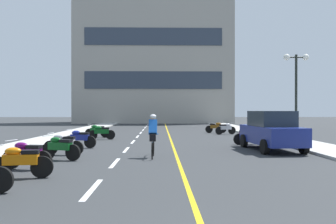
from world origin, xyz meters
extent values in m
plane|color=#2D3033|center=(0.00, 21.00, 0.00)|extent=(140.00, 140.00, 0.00)
cube|color=#A8A8A3|center=(-7.20, 24.00, 0.06)|extent=(2.40, 72.00, 0.12)
cube|color=#A8A8A3|center=(7.20, 24.00, 0.06)|extent=(2.40, 72.00, 0.12)
cube|color=silver|center=(-2.00, 6.00, 0.00)|extent=(0.14, 2.20, 0.01)
cube|color=silver|center=(-2.00, 10.00, 0.00)|extent=(0.14, 2.20, 0.01)
cube|color=silver|center=(-2.00, 14.00, 0.00)|extent=(0.14, 2.20, 0.01)
cube|color=silver|center=(-2.00, 18.00, 0.00)|extent=(0.14, 2.20, 0.01)
cube|color=silver|center=(-2.00, 22.00, 0.00)|extent=(0.14, 2.20, 0.01)
cube|color=silver|center=(-2.00, 26.00, 0.00)|extent=(0.14, 2.20, 0.01)
cube|color=silver|center=(-2.00, 30.00, 0.00)|extent=(0.14, 2.20, 0.01)
cube|color=silver|center=(-2.00, 34.00, 0.00)|extent=(0.14, 2.20, 0.01)
cube|color=silver|center=(-2.00, 38.00, 0.00)|extent=(0.14, 2.20, 0.01)
cube|color=silver|center=(-2.00, 42.00, 0.00)|extent=(0.14, 2.20, 0.01)
cube|color=silver|center=(-2.00, 46.00, 0.00)|extent=(0.14, 2.20, 0.01)
cube|color=gold|center=(0.25, 24.00, 0.00)|extent=(0.12, 66.00, 0.01)
cube|color=#9E998E|center=(-1.32, 49.06, 9.97)|extent=(22.45, 8.12, 19.95)
cube|color=#2D3847|center=(-1.32, 44.95, 5.98)|extent=(18.86, 0.10, 2.39)
cube|color=#2D3847|center=(-1.32, 44.95, 11.97)|extent=(18.86, 0.10, 2.39)
cylinder|color=black|center=(7.36, 17.32, 2.57)|extent=(0.14, 0.14, 4.91)
cylinder|color=black|center=(7.36, 17.32, 4.88)|extent=(1.10, 0.08, 0.08)
sphere|color=white|center=(6.81, 17.32, 4.88)|extent=(0.36, 0.36, 0.36)
sphere|color=white|center=(7.91, 17.32, 4.88)|extent=(0.36, 0.36, 0.36)
cylinder|color=black|center=(3.78, 14.95, 0.32)|extent=(0.26, 0.65, 0.64)
cylinder|color=black|center=(5.47, 15.07, 0.32)|extent=(0.26, 0.65, 0.64)
cylinder|color=black|center=(3.97, 12.16, 0.32)|extent=(0.26, 0.65, 0.64)
cylinder|color=black|center=(5.66, 12.28, 0.32)|extent=(0.26, 0.65, 0.64)
cube|color=navy|center=(4.72, 13.62, 0.72)|extent=(1.99, 4.31, 0.80)
cube|color=#1E2833|center=(4.72, 13.62, 1.47)|extent=(1.71, 2.30, 0.70)
cylinder|color=black|center=(-3.98, 5.64, 0.30)|extent=(0.60, 0.11, 0.60)
cylinder|color=black|center=(-4.74, 7.25, 0.30)|extent=(0.61, 0.16, 0.60)
cylinder|color=black|center=(-3.64, 7.37, 0.30)|extent=(0.61, 0.16, 0.60)
cube|color=orange|center=(-4.19, 7.31, 0.52)|extent=(0.93, 0.38, 0.28)
ellipsoid|color=orange|center=(-4.39, 7.29, 0.74)|extent=(0.46, 0.29, 0.22)
cube|color=black|center=(-3.94, 7.34, 0.72)|extent=(0.46, 0.29, 0.10)
cylinder|color=black|center=(-5.11, 8.84, 0.30)|extent=(0.61, 0.23, 0.60)
cylinder|color=black|center=(-4.03, 8.59, 0.30)|extent=(0.61, 0.23, 0.60)
cube|color=#590C59|center=(-4.57, 8.72, 0.52)|extent=(0.94, 0.47, 0.28)
ellipsoid|color=#590C59|center=(-4.77, 8.76, 0.74)|extent=(0.48, 0.33, 0.22)
cube|color=black|center=(-4.33, 8.66, 0.72)|extent=(0.48, 0.33, 0.10)
cylinder|color=silver|center=(-5.11, 8.84, 0.90)|extent=(0.16, 0.59, 0.03)
cylinder|color=black|center=(-4.65, 10.94, 0.30)|extent=(0.60, 0.30, 0.60)
cylinder|color=black|center=(-3.61, 10.57, 0.30)|extent=(0.60, 0.30, 0.60)
cube|color=#0C4C19|center=(-4.13, 10.75, 0.52)|extent=(0.94, 0.57, 0.28)
ellipsoid|color=#0C4C19|center=(-4.32, 10.82, 0.74)|extent=(0.49, 0.37, 0.22)
cube|color=black|center=(-3.89, 10.67, 0.72)|extent=(0.49, 0.37, 0.10)
cylinder|color=silver|center=(-4.65, 10.94, 0.90)|extent=(0.23, 0.58, 0.03)
cylinder|color=black|center=(-4.95, 12.24, 0.30)|extent=(0.61, 0.18, 0.60)
cylinder|color=black|center=(-3.86, 12.10, 0.30)|extent=(0.61, 0.18, 0.60)
cube|color=#B2B2B7|center=(-4.41, 12.17, 0.52)|extent=(0.93, 0.39, 0.28)
ellipsoid|color=#B2B2B7|center=(-4.60, 12.19, 0.74)|extent=(0.47, 0.29, 0.22)
cube|color=black|center=(-4.16, 12.14, 0.72)|extent=(0.47, 0.29, 0.10)
cylinder|color=silver|center=(-4.95, 12.24, 0.90)|extent=(0.11, 0.60, 0.03)
cylinder|color=black|center=(-4.90, 14.99, 0.30)|extent=(0.61, 0.24, 0.60)
cylinder|color=black|center=(-3.83, 14.72, 0.30)|extent=(0.61, 0.24, 0.60)
cube|color=navy|center=(-4.36, 14.85, 0.52)|extent=(0.94, 0.49, 0.28)
ellipsoid|color=navy|center=(-4.56, 14.90, 0.74)|extent=(0.48, 0.34, 0.22)
cube|color=black|center=(-4.12, 14.79, 0.72)|extent=(0.48, 0.34, 0.10)
cylinder|color=silver|center=(-4.90, 14.99, 0.90)|extent=(0.17, 0.59, 0.03)
cylinder|color=black|center=(4.86, 16.50, 0.30)|extent=(0.60, 0.26, 0.60)
cylinder|color=black|center=(3.81, 16.19, 0.30)|extent=(0.60, 0.26, 0.60)
cube|color=#590C59|center=(4.34, 16.35, 0.52)|extent=(0.94, 0.52, 0.28)
ellipsoid|color=#590C59|center=(4.53, 16.40, 0.74)|extent=(0.49, 0.35, 0.22)
cube|color=black|center=(4.10, 16.28, 0.72)|extent=(0.49, 0.35, 0.10)
cylinder|color=silver|center=(4.86, 16.50, 0.90)|extent=(0.20, 0.58, 0.03)
cylinder|color=black|center=(-4.65, 19.51, 0.30)|extent=(0.61, 0.18, 0.60)
cylinder|color=black|center=(-3.56, 19.67, 0.30)|extent=(0.61, 0.18, 0.60)
cube|color=#0C4C19|center=(-4.10, 19.59, 0.52)|extent=(0.93, 0.40, 0.28)
ellipsoid|color=#0C4C19|center=(-4.30, 19.56, 0.74)|extent=(0.47, 0.30, 0.22)
cube|color=black|center=(-3.86, 19.63, 0.72)|extent=(0.47, 0.30, 0.10)
cylinder|color=silver|center=(-4.65, 19.51, 0.90)|extent=(0.11, 0.60, 0.03)
cylinder|color=black|center=(-5.23, 21.37, 0.30)|extent=(0.61, 0.18, 0.60)
cylinder|color=black|center=(-4.14, 21.22, 0.30)|extent=(0.61, 0.18, 0.60)
cube|color=#0C4C19|center=(-4.69, 21.30, 0.52)|extent=(0.93, 0.40, 0.28)
ellipsoid|color=#0C4C19|center=(-4.89, 21.32, 0.74)|extent=(0.47, 0.30, 0.22)
cube|color=black|center=(-4.44, 21.26, 0.72)|extent=(0.47, 0.30, 0.10)
cylinder|color=silver|center=(-5.23, 21.37, 0.90)|extent=(0.11, 0.60, 0.03)
cylinder|color=black|center=(5.12, 24.16, 0.30)|extent=(0.60, 0.27, 0.60)
cylinder|color=black|center=(4.07, 23.84, 0.30)|extent=(0.60, 0.27, 0.60)
cube|color=#B2B2B7|center=(4.59, 24.00, 0.52)|extent=(0.94, 0.54, 0.28)
ellipsoid|color=#B2B2B7|center=(4.78, 24.06, 0.74)|extent=(0.49, 0.36, 0.22)
cube|color=black|center=(4.36, 23.93, 0.72)|extent=(0.49, 0.36, 0.10)
cylinder|color=silver|center=(5.12, 24.16, 0.90)|extent=(0.21, 0.58, 0.03)
cylinder|color=black|center=(4.68, 25.73, 0.30)|extent=(0.60, 0.13, 0.60)
cylinder|color=black|center=(3.58, 25.80, 0.30)|extent=(0.60, 0.13, 0.60)
cube|color=brown|center=(4.13, 25.76, 0.52)|extent=(0.91, 0.33, 0.28)
ellipsoid|color=brown|center=(4.33, 25.75, 0.74)|extent=(0.45, 0.27, 0.22)
cube|color=black|center=(3.88, 25.78, 0.72)|extent=(0.45, 0.27, 0.10)
cylinder|color=silver|center=(4.68, 25.73, 0.90)|extent=(0.06, 0.60, 0.03)
torus|color=black|center=(-0.68, 11.93, 0.34)|extent=(0.06, 0.72, 0.72)
torus|color=black|center=(-0.71, 10.88, 0.34)|extent=(0.06, 0.72, 0.72)
cylinder|color=blue|center=(-0.69, 11.38, 0.64)|extent=(0.06, 0.95, 0.04)
cube|color=black|center=(-0.70, 11.23, 0.86)|extent=(0.10, 0.20, 0.06)
cylinder|color=blue|center=(-0.68, 11.83, 0.89)|extent=(0.42, 0.04, 0.03)
cube|color=black|center=(-0.70, 11.28, 0.79)|extent=(0.25, 0.37, 0.28)
cube|color=blue|center=(-0.69, 11.43, 1.19)|extent=(0.33, 0.46, 0.61)
sphere|color=tan|center=(-0.69, 11.56, 1.54)|extent=(0.20, 0.20, 0.20)
ellipsoid|color=white|center=(-0.69, 11.56, 1.61)|extent=(0.24, 0.26, 0.16)
camera|label=1|loc=(-0.41, -2.06, 1.86)|focal=36.66mm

